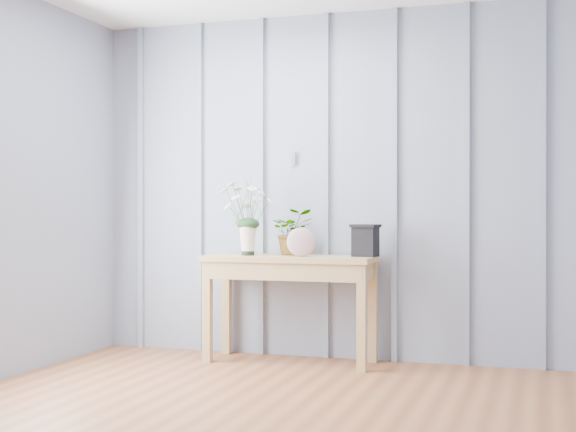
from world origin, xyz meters
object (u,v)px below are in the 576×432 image
(carved_box, at_px, (365,240))
(felt_disc_vessel, at_px, (301,242))
(daisy_vase, at_px, (248,204))
(sideboard, at_px, (290,272))

(carved_box, bearing_deg, felt_disc_vessel, -160.70)
(daisy_vase, xyz_separation_m, carved_box, (0.83, 0.10, -0.25))
(sideboard, bearing_deg, carved_box, 4.99)
(sideboard, distance_m, carved_box, 0.58)
(sideboard, xyz_separation_m, carved_box, (0.53, 0.05, 0.23))
(daisy_vase, relative_size, carved_box, 2.59)
(sideboard, xyz_separation_m, daisy_vase, (-0.30, -0.05, 0.48))
(sideboard, distance_m, felt_disc_vessel, 0.26)
(daisy_vase, distance_m, carved_box, 0.87)
(sideboard, xyz_separation_m, felt_disc_vessel, (0.11, -0.10, 0.21))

